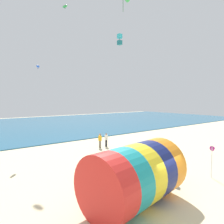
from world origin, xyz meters
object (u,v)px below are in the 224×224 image
(kite_blue_parafoil, at_px, (38,66))
(kite_green_parafoil, at_px, (65,6))
(bystander_near_water, at_px, (100,140))
(bystander_mid_beach, at_px, (106,140))
(beach_flag, at_px, (213,149))
(kite_cyan_box, at_px, (120,39))
(kite_handler, at_px, (169,168))
(giant_inflatable_tube, at_px, (135,175))

(kite_blue_parafoil, bearing_deg, kite_green_parafoil, 10.28)
(bystander_near_water, xyz_separation_m, bystander_mid_beach, (0.90, 0.02, -0.03))
(kite_green_parafoil, xyz_separation_m, bystander_near_water, (2.05, -4.63, -16.26))
(bystander_mid_beach, bearing_deg, beach_flag, -86.76)
(kite_blue_parafoil, height_order, kite_cyan_box, kite_cyan_box)
(kite_handler, relative_size, bystander_mid_beach, 1.04)
(kite_green_parafoil, bearing_deg, kite_handler, -87.55)
(giant_inflatable_tube, height_order, kite_blue_parafoil, kite_blue_parafoil)
(kite_blue_parafoil, bearing_deg, bystander_near_water, -34.85)
(beach_flag, bearing_deg, bystander_near_water, 97.41)
(giant_inflatable_tube, relative_size, kite_blue_parafoil, 7.23)
(bystander_near_water, height_order, beach_flag, beach_flag)
(kite_handler, distance_m, kite_blue_parafoil, 17.53)
(kite_blue_parafoil, xyz_separation_m, kite_cyan_box, (1.75, -12.39, 0.35))
(giant_inflatable_tube, relative_size, kite_green_parafoil, 6.82)
(giant_inflatable_tube, distance_m, bystander_near_water, 12.96)
(beach_flag, bearing_deg, kite_blue_parafoil, 114.18)
(kite_cyan_box, relative_size, bystander_near_water, 0.46)
(kite_handler, relative_size, kite_blue_parafoil, 2.04)
(kite_handler, bearing_deg, kite_cyan_box, 137.63)
(kite_blue_parafoil, relative_size, kite_green_parafoil, 0.94)
(giant_inflatable_tube, distance_m, beach_flag, 7.17)
(kite_green_parafoil, bearing_deg, beach_flag, -77.84)
(giant_inflatable_tube, xyz_separation_m, kite_handler, (4.15, 0.93, -0.76))
(kite_cyan_box, xyz_separation_m, bystander_mid_beach, (4.85, 8.44, -8.87))
(kite_green_parafoil, bearing_deg, giant_inflatable_tube, -102.08)
(bystander_near_water, bearing_deg, kite_cyan_box, -115.13)
(kite_handler, relative_size, kite_cyan_box, 2.19)
(bystander_mid_beach, bearing_deg, giant_inflatable_tube, -118.80)
(kite_cyan_box, xyz_separation_m, bystander_near_water, (3.95, 8.42, -8.83))
(kite_blue_parafoil, height_order, bystander_mid_beach, kite_blue_parafoil)
(bystander_near_water, bearing_deg, kite_green_parafoil, 113.83)
(kite_handler, distance_m, kite_green_parafoil, 22.40)
(kite_green_parafoil, distance_m, bystander_mid_beach, 17.19)
(kite_blue_parafoil, relative_size, bystander_mid_beach, 0.51)
(kite_handler, xyz_separation_m, beach_flag, (2.99, -1.53, 1.18))
(kite_blue_parafoil, bearing_deg, beach_flag, -65.82)
(giant_inflatable_tube, height_order, kite_cyan_box, kite_cyan_box)
(giant_inflatable_tube, distance_m, kite_blue_parafoil, 17.46)
(kite_handler, xyz_separation_m, bystander_mid_beach, (2.29, 10.78, -0.04))
(kite_blue_parafoil, xyz_separation_m, beach_flag, (7.30, -16.26, -7.29))
(giant_inflatable_tube, xyz_separation_m, bystander_near_water, (5.54, 11.69, -0.77))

